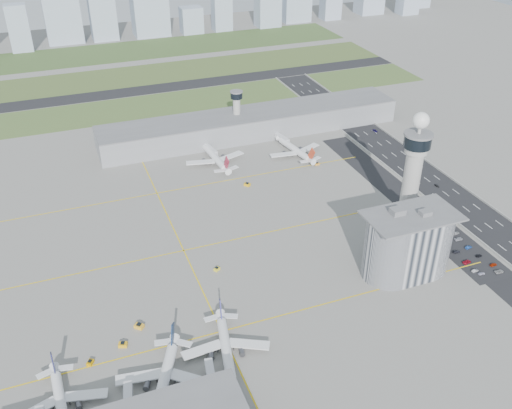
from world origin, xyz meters
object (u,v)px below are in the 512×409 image
object	(u,v)px
airplane_far_b	(295,146)
car_lot_7	(493,265)
control_tower	(413,169)
secondary_tower	(237,110)
jet_bridge_near_2	(213,393)
car_lot_6	(499,271)
car_lot_1	(475,271)
car_lot_2	(467,262)
tug_1	(123,344)
car_lot_4	(445,245)
jet_bridge_far_1	(276,136)
car_hw_2	(375,131)
car_lot_10	(458,239)
airplane_far_a	(215,153)
car_lot_8	(479,256)
airplane_near_b	(164,375)
airplane_near_c	(226,344)
jet_bridge_far_0	(206,148)
tug_0	(90,362)
car_hw_1	(437,186)
tug_4	(247,184)
airplane_near_a	(60,401)
car_hw_4	(318,103)
tug_2	(139,326)
car_lot_0	(482,273)
tug_3	(217,269)
admin_building	(408,244)
car_lot_9	(469,247)
car_lot_11	(456,233)

from	to	relation	value
airplane_far_b	car_lot_7	xyz separation A→B (m)	(38.97, -142.31, -5.52)
control_tower	secondary_tower	distance (m)	148.97
secondary_tower	jet_bridge_near_2	world-z (taller)	secondary_tower
car_lot_6	car_lot_1	bearing A→B (deg)	69.60
car_lot_2	tug_1	bearing A→B (deg)	79.05
car_lot_1	car_lot_4	distance (m)	22.19
jet_bridge_far_1	car_hw_2	size ratio (longest dim) A/B	3.20
secondary_tower	car_hw_2	distance (m)	99.03
car_lot_4	car_lot_10	distance (m)	9.61
airplane_far_a	car_lot_4	xyz separation A→B (m)	(79.60, -128.27, -5.82)
car_lot_8	airplane_near_b	bearing A→B (deg)	95.36
jet_bridge_near_2	car_lot_10	xyz separation A→B (m)	(144.99, 50.21, -2.24)
airplane_near_c	jet_bridge_far_0	world-z (taller)	airplane_near_c
secondary_tower	jet_bridge_far_1	size ratio (longest dim) A/B	2.28
secondary_tower	control_tower	bearing A→B (deg)	-73.52
airplane_near_b	secondary_tower	bearing A→B (deg)	178.09
tug_0	car_lot_1	bearing A→B (deg)	31.25
jet_bridge_near_2	car_hw_1	bearing A→B (deg)	-49.30
secondary_tower	airplane_near_c	size ratio (longest dim) A/B	0.78
airplane_far_a	jet_bridge_near_2	size ratio (longest dim) A/B	3.25
car_lot_1	car_lot_7	bearing A→B (deg)	-94.01
jet_bridge_near_2	car_hw_2	distance (m)	252.77
airplane_far_a	car_lot_2	xyz separation A→B (m)	(80.48, -143.64, -5.74)
tug_4	jet_bridge_near_2	bearing A→B (deg)	-152.45
airplane_near_a	jet_bridge_far_0	size ratio (longest dim) A/B	2.77
airplane_near_a	airplane_far_b	size ratio (longest dim) A/B	0.89
car_hw_2	car_hw_4	size ratio (longest dim) A/B	1.31
control_tower	car_lot_8	size ratio (longest dim) A/B	19.20
tug_4	car_lot_4	xyz separation A→B (m)	(70.95, -92.37, -0.45)
airplane_far_b	car_lot_10	bearing A→B (deg)	-171.26
airplane_far_b	car_hw_4	world-z (taller)	airplane_far_b
secondary_tower	airplane_near_b	xyz separation A→B (m)	(-98.08, -199.76, -12.74)
airplane_near_c	tug_2	distance (m)	39.70
control_tower	car_lot_2	world-z (taller)	control_tower
car_lot_0	car_lot_7	size ratio (longest dim) A/B	0.88
tug_0	tug_2	bearing A→B (deg)	64.50
car_lot_8	car_lot_4	bearing A→B (deg)	32.47
car_lot_4	car_lot_6	xyz separation A→B (m)	(10.13, -26.74, 0.06)
tug_4	car_hw_1	xyz separation A→B (m)	(103.71, -40.80, -0.46)
car_lot_7	car_hw_2	distance (m)	157.48
jet_bridge_far_1	tug_3	world-z (taller)	jet_bridge_far_1
airplane_near_a	car_hw_2	world-z (taller)	airplane_near_a
tug_2	tug_4	distance (m)	126.19
tug_1	tug_4	size ratio (longest dim) A/B	0.98
jet_bridge_near_2	car_lot_1	world-z (taller)	jet_bridge_near_2
tug_0	car_lot_7	world-z (taller)	tug_0
admin_building	airplane_near_a	size ratio (longest dim) A/B	1.08
airplane_near_a	car_lot_9	world-z (taller)	airplane_near_a
admin_building	airplane_near_c	world-z (taller)	admin_building
car_lot_11	car_lot_9	bearing A→B (deg)	163.95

